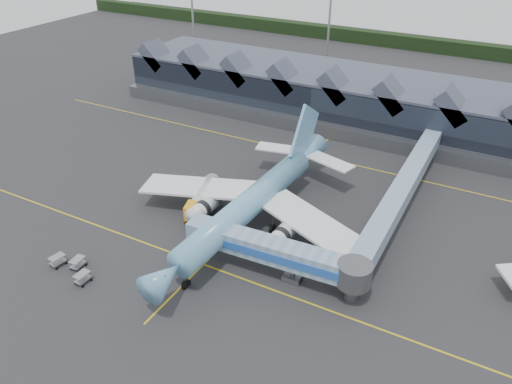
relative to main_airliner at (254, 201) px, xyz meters
The scene contains 9 objects.
ground 5.33m from the main_airliner, 112.00° to the right, with size 260.00×260.00×0.00m, color #2A2A2D.
taxi_stripes 8.03m from the main_airliner, 100.75° to the left, with size 120.00×60.00×0.01m.
tree_line_far 106.83m from the main_airliner, 90.69° to the left, with size 260.00×4.00×4.00m, color black.
terminal 44.62m from the main_airliner, 98.19° to the left, with size 90.00×22.25×12.52m.
light_masts 63.34m from the main_airliner, 71.70° to the left, with size 132.40×42.56×22.45m.
main_airliner is the anchor object (origin of this frame).
jet_bridge 12.46m from the main_airliner, 42.89° to the right, with size 24.04×4.75×5.20m.
fuel_truck 8.80m from the main_airliner, behind, with size 5.55×11.08×3.72m.
baggage_carts 25.52m from the main_airliner, 126.67° to the right, with size 6.83×3.83×1.37m.
Camera 1 is at (30.30, -49.33, 41.53)m, focal length 35.00 mm.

